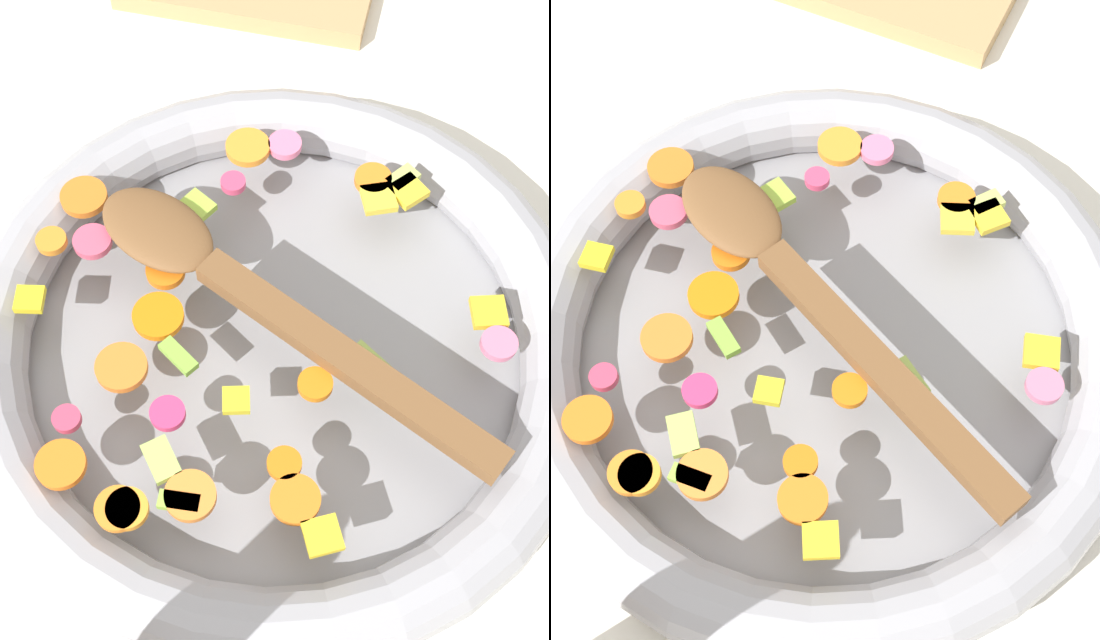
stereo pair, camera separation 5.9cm
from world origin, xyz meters
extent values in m
plane|color=silver|center=(0.00, 0.00, 0.00)|extent=(4.00, 4.00, 0.00)
cylinder|color=gray|center=(0.00, 0.00, 0.01)|extent=(0.39, 0.39, 0.01)
torus|color=#9E9EA5|center=(0.00, 0.00, 0.03)|extent=(0.44, 0.44, 0.05)
cylinder|color=orange|center=(-0.02, -0.13, 0.05)|extent=(0.04, 0.04, 0.01)
cylinder|color=orange|center=(-0.06, -0.15, 0.05)|extent=(0.04, 0.04, 0.01)
cylinder|color=orange|center=(-0.05, 0.14, 0.05)|extent=(0.05, 0.05, 0.01)
cylinder|color=orange|center=(-0.10, -0.13, 0.05)|extent=(0.04, 0.04, 0.01)
cylinder|color=orange|center=(-0.09, -0.06, 0.05)|extent=(0.05, 0.05, 0.01)
cylinder|color=orange|center=(-0.08, 0.02, 0.05)|extent=(0.04, 0.04, 0.01)
cylinder|color=orange|center=(-0.17, 0.02, 0.05)|extent=(0.03, 0.03, 0.01)
cylinder|color=orange|center=(-0.06, -0.15, 0.05)|extent=(0.03, 0.03, 0.01)
cylinder|color=orange|center=(0.04, -0.04, 0.05)|extent=(0.03, 0.03, 0.01)
cylinder|color=orange|center=(-0.08, -0.02, 0.05)|extent=(0.05, 0.05, 0.01)
cylinder|color=orange|center=(0.04, -0.12, 0.05)|extent=(0.03, 0.03, 0.01)
cylinder|color=orange|center=(-0.16, 0.07, 0.05)|extent=(0.04, 0.04, 0.01)
cylinder|color=orange|center=(0.03, -0.10, 0.05)|extent=(0.03, 0.03, 0.01)
cylinder|color=orange|center=(0.04, 0.13, 0.05)|extent=(0.03, 0.03, 0.01)
cube|color=#B6CA60|center=(0.06, 0.13, 0.05)|extent=(0.03, 0.03, 0.01)
cube|color=#B1D25D|center=(-0.05, -0.11, 0.05)|extent=(0.03, 0.03, 0.01)
cube|color=#A3BF53|center=(0.07, -0.02, 0.05)|extent=(0.03, 0.03, 0.01)
cube|color=#95C844|center=(-0.03, -0.14, 0.05)|extent=(0.03, 0.01, 0.01)
cube|color=#A3CC41|center=(-0.07, 0.08, 0.05)|extent=(0.03, 0.03, 0.01)
cube|color=#A9D760|center=(-0.09, 0.05, 0.05)|extent=(0.04, 0.03, 0.01)
cube|color=#82BB3E|center=(-0.05, -0.04, 0.05)|extent=(0.03, 0.02, 0.01)
cylinder|color=#D54269|center=(-0.05, 0.10, 0.05)|extent=(0.02, 0.02, 0.01)
cylinder|color=pink|center=(-0.03, 0.14, 0.05)|extent=(0.04, 0.04, 0.01)
cylinder|color=#DA506F|center=(-0.14, 0.03, 0.05)|extent=(0.04, 0.04, 0.01)
cylinder|color=pink|center=(0.15, 0.01, 0.05)|extent=(0.03, 0.03, 0.01)
cylinder|color=#DB366B|center=(-0.05, -0.08, 0.05)|extent=(0.03, 0.03, 0.01)
cylinder|color=#CC3F5E|center=(-0.11, -0.10, 0.05)|extent=(0.02, 0.02, 0.01)
cube|color=yellow|center=(0.06, -0.14, 0.05)|extent=(0.03, 0.03, 0.01)
cube|color=yellow|center=(0.07, 0.12, 0.05)|extent=(0.03, 0.03, 0.01)
cube|color=gold|center=(-0.01, -0.06, 0.05)|extent=(0.02, 0.02, 0.01)
cube|color=yellow|center=(0.05, 0.11, 0.05)|extent=(0.03, 0.03, 0.01)
cube|color=yellow|center=(0.14, 0.04, 0.05)|extent=(0.03, 0.03, 0.01)
cube|color=yellow|center=(-0.16, -0.02, 0.05)|extent=(0.02, 0.02, 0.01)
cube|color=brown|center=(0.05, -0.02, 0.06)|extent=(0.22, 0.12, 0.01)
ellipsoid|color=brown|center=(-0.09, 0.04, 0.06)|extent=(0.11, 0.09, 0.01)
camera|label=1|loc=(0.06, -0.28, 0.57)|focal=50.00mm
camera|label=2|loc=(0.12, -0.26, 0.57)|focal=50.00mm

